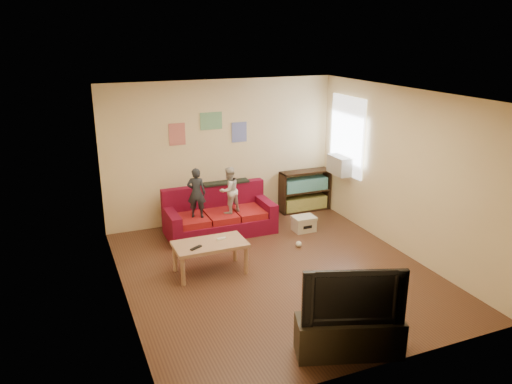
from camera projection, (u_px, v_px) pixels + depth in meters
name	position (u px, v px, depth m)	size (l,w,h in m)	color
room_shell	(277.00, 188.00, 7.26)	(4.52, 5.02, 2.72)	#563322
sofa	(219.00, 217.00, 9.13)	(1.95, 0.90, 0.86)	maroon
child_a	(196.00, 193.00, 8.64)	(0.33, 0.21, 0.89)	#20232A
child_b	(229.00, 190.00, 8.87)	(0.41, 0.32, 0.84)	silver
coffee_table	(210.00, 247.00, 7.53)	(1.09, 0.60, 0.49)	tan
remote	(196.00, 248.00, 7.31)	(0.20, 0.05, 0.02)	black
game_controller	(221.00, 239.00, 7.62)	(0.14, 0.04, 0.03)	white
bookshelf	(305.00, 193.00, 10.20)	(1.05, 0.31, 0.84)	black
window	(347.00, 136.00, 9.43)	(0.04, 1.08, 1.48)	white
ac_unit	(340.00, 165.00, 9.56)	(0.28, 0.55, 0.35)	#B7B2A3
artwork_left	(177.00, 134.00, 9.02)	(0.30, 0.01, 0.40)	#D87266
artwork_center	(211.00, 121.00, 9.19)	(0.42, 0.01, 0.32)	#72B27F
artwork_right	(239.00, 132.00, 9.47)	(0.30, 0.01, 0.38)	#727FCC
file_box	(304.00, 224.00, 9.20)	(0.41, 0.31, 0.28)	beige
tv_stand	(349.00, 336.00, 5.67)	(1.21, 0.40, 0.45)	#302A1D
television	(352.00, 293.00, 5.49)	(1.14, 0.15, 0.66)	black
tissue	(299.00, 244.00, 8.54)	(0.10, 0.10, 0.10)	beige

